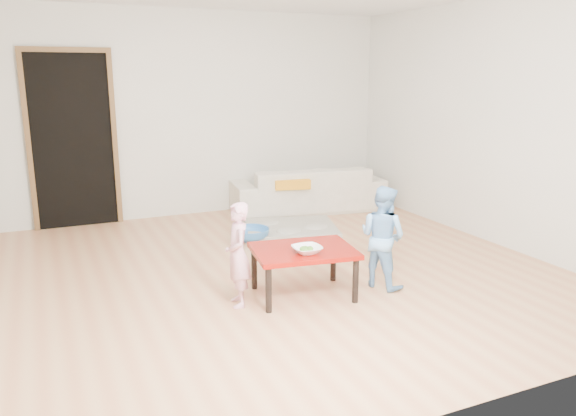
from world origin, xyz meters
TOP-DOWN VIEW (x-y plane):
  - floor at (0.00, 0.00)m, footprint 5.00×5.00m
  - back_wall at (0.00, 2.50)m, footprint 5.00×0.02m
  - right_wall at (2.50, 0.00)m, footprint 0.02×5.00m
  - doorway at (-1.60, 2.48)m, footprint 1.02×0.08m
  - sofa at (1.30, 2.05)m, footprint 2.12×1.05m
  - cushion at (0.94, 1.82)m, footprint 0.53×0.50m
  - red_table at (-0.06, -0.65)m, footprint 0.91×0.73m
  - bowl at (-0.09, -0.77)m, footprint 0.23×0.23m
  - broccoli at (-0.09, -0.77)m, footprint 0.12×0.12m
  - child_pink at (-0.62, -0.61)m, footprint 0.25×0.34m
  - child_blue at (0.66, -0.73)m, footprint 0.48×0.53m
  - basin at (0.09, 1.03)m, footprint 0.42×0.42m
  - blanket at (0.67, 1.22)m, footprint 1.25×1.13m

SIDE VIEW (x-z plane):
  - floor at x=0.00m, z-range -0.01..0.01m
  - blanket at x=0.67m, z-range 0.00..0.05m
  - basin at x=0.09m, z-range 0.00..0.13m
  - red_table at x=-0.06m, z-range 0.00..0.41m
  - sofa at x=1.30m, z-range 0.00..0.59m
  - child_pink at x=-0.62m, z-range 0.00..0.85m
  - broccoli at x=-0.09m, z-range 0.41..0.47m
  - bowl at x=-0.09m, z-range 0.41..0.47m
  - child_blue at x=0.66m, z-range 0.00..0.89m
  - cushion at x=0.94m, z-range 0.39..0.51m
  - doorway at x=-1.60m, z-range -0.03..2.08m
  - back_wall at x=0.00m, z-range 0.00..2.60m
  - right_wall at x=2.50m, z-range 0.00..2.60m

